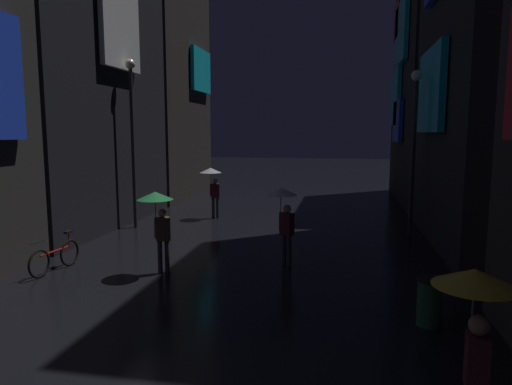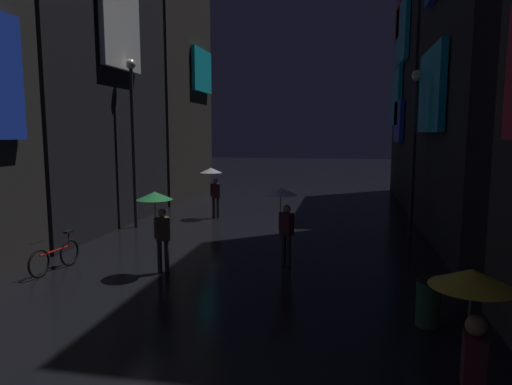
# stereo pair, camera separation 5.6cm
# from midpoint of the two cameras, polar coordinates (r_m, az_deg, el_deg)

# --- Properties ---
(building_right_far) EXTENTS (4.25, 8.72, 13.03)m
(building_right_far) POSITION_cam_midpoint_polar(r_m,az_deg,el_deg) (25.49, 22.47, 13.63)
(building_right_far) COLOR #232328
(building_right_far) RESTS_ON ground
(pedestrian_midstreet_left_green) EXTENTS (0.90, 0.90, 2.12)m
(pedestrian_midstreet_left_green) POSITION_cam_midpoint_polar(r_m,az_deg,el_deg) (11.68, -12.10, -2.06)
(pedestrian_midstreet_left_green) COLOR #2D2D38
(pedestrian_midstreet_left_green) RESTS_ON ground
(pedestrian_foreground_right_yellow) EXTENTS (0.90, 0.90, 2.12)m
(pedestrian_foreground_right_yellow) POSITION_cam_midpoint_polar(r_m,az_deg,el_deg) (5.62, 25.65, -13.22)
(pedestrian_foreground_right_yellow) COLOR #38332D
(pedestrian_foreground_right_yellow) RESTS_ON ground
(pedestrian_foreground_left_clear) EXTENTS (0.90, 0.90, 2.12)m
(pedestrian_foreground_left_clear) POSITION_cam_midpoint_polar(r_m,az_deg,el_deg) (12.19, 3.46, -1.51)
(pedestrian_foreground_left_clear) COLOR #2D2D38
(pedestrian_foreground_left_clear) RESTS_ON ground
(pedestrian_far_right_clear) EXTENTS (0.90, 0.90, 2.12)m
(pedestrian_far_right_clear) POSITION_cam_midpoint_polar(r_m,az_deg,el_deg) (18.97, -5.37, 1.73)
(pedestrian_far_right_clear) COLOR #2D2D38
(pedestrian_far_right_clear) RESTS_ON ground
(bicycle_parked_at_storefront) EXTENTS (0.27, 1.82, 0.96)m
(bicycle_parked_at_storefront) POSITION_cam_midpoint_polar(r_m,az_deg,el_deg) (13.00, -23.68, -7.34)
(bicycle_parked_at_storefront) COLOR black
(bicycle_parked_at_storefront) RESTS_ON ground
(streetlamp_right_far) EXTENTS (0.36, 0.36, 5.64)m
(streetlamp_right_far) POSITION_cam_midpoint_polar(r_m,az_deg,el_deg) (16.50, 19.27, 6.91)
(streetlamp_right_far) COLOR #2D2D33
(streetlamp_right_far) RESTS_ON ground
(streetlamp_left_far) EXTENTS (0.36, 0.36, 6.21)m
(streetlamp_left_far) POSITION_cam_midpoint_polar(r_m,az_deg,el_deg) (17.55, -15.06, 8.08)
(streetlamp_left_far) COLOR #2D2D33
(streetlamp_left_far) RESTS_ON ground
(trash_bin) EXTENTS (0.46, 0.46, 0.93)m
(trash_bin) POSITION_cam_midpoint_polar(r_m,az_deg,el_deg) (9.28, 20.89, -12.61)
(trash_bin) COLOR #265933
(trash_bin) RESTS_ON ground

